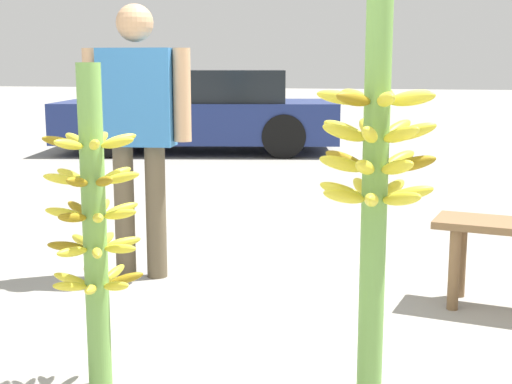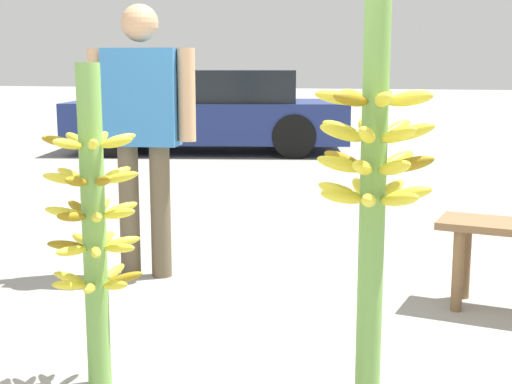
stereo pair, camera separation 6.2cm
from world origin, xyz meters
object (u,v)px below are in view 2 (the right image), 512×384
(banana_stalk_center, at_px, (373,171))
(parked_car, at_px, (212,112))
(vendor_person, at_px, (142,118))
(banana_stalk_left, at_px, (94,223))

(banana_stalk_center, bearing_deg, parked_car, 112.30)
(banana_stalk_center, height_order, vendor_person, banana_stalk_center)
(banana_stalk_center, bearing_deg, banana_stalk_left, -173.33)
(vendor_person, bearing_deg, parked_car, -82.09)
(banana_stalk_center, height_order, parked_car, banana_stalk_center)
(banana_stalk_center, xyz_separation_m, parked_car, (-3.24, 7.91, -0.31))
(parked_car, bearing_deg, vendor_person, -177.63)
(banana_stalk_left, relative_size, banana_stalk_center, 0.77)
(banana_stalk_left, xyz_separation_m, vendor_person, (-0.45, 1.52, 0.30))
(vendor_person, bearing_deg, banana_stalk_center, 131.13)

